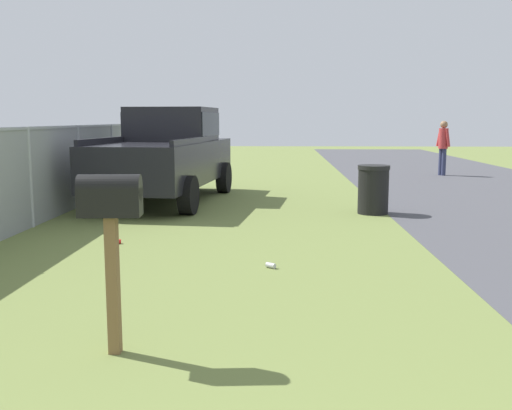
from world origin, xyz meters
The scene contains 6 objects.
mailbox centered at (4.35, 1.42, 1.12)m, with size 0.24×0.48×1.41m.
pickup_truck centered at (13.04, 2.66, 1.10)m, with size 5.36×2.64×2.09m.
trash_bin centered at (11.33, -1.68, 0.47)m, with size 0.62×0.62×0.94m.
pedestrian centered at (19.29, -5.16, 1.03)m, with size 0.45×0.36×1.77m.
litter_can_near_hydrant centered at (7.04, 0.24, 0.03)m, with size 0.07×0.07×0.12m, color silver.
litter_can_midfield_a centered at (8.35, 2.53, 0.03)m, with size 0.07×0.07×0.12m, color red.
Camera 1 is at (0.04, 0.13, 1.82)m, focal length 40.88 mm.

